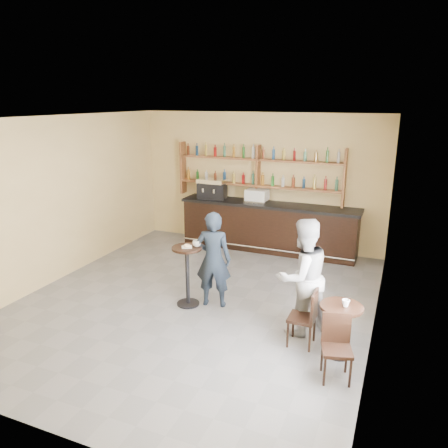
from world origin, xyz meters
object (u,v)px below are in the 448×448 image
at_px(pastry_case, 257,196).
at_px(espresso_machine, 212,189).
at_px(pedestal_table, 188,276).
at_px(cafe_table, 340,330).
at_px(chair_west, 302,317).
at_px(chair_south, 337,349).
at_px(bar_counter, 268,227).
at_px(man_main, 213,259).
at_px(patron_second, 302,277).

bearing_deg(pastry_case, espresso_machine, -173.56).
height_order(pedestal_table, cafe_table, pedestal_table).
distance_m(pedestal_table, chair_west, 2.20).
bearing_deg(chair_south, bar_counter, 100.67).
bearing_deg(bar_counter, pastry_case, 180.00).
relative_size(espresso_machine, chair_west, 0.76).
distance_m(man_main, chair_south, 2.70).
bearing_deg(patron_second, man_main, -57.95).
bearing_deg(man_main, pedestal_table, 9.23).
bearing_deg(bar_counter, man_main, -90.40).
bearing_deg(man_main, bar_counter, -102.86).
bearing_deg(bar_counter, cafe_table, -60.04).
bearing_deg(patron_second, espresso_machine, -95.84).
relative_size(cafe_table, patron_second, 0.41).
bearing_deg(pastry_case, patron_second, -54.98).
distance_m(espresso_machine, pastry_case, 1.15).
bearing_deg(patron_second, pastry_case, -108.50).
height_order(pastry_case, cafe_table, pastry_case).
bearing_deg(chair_west, pastry_case, -152.27).
xyz_separation_m(espresso_machine, chair_south, (3.74, -4.49, -0.95)).
bearing_deg(bar_counter, patron_second, -65.37).
relative_size(espresso_machine, pastry_case, 1.31).
height_order(cafe_table, chair_south, chair_south).
distance_m(bar_counter, espresso_machine, 1.66).
distance_m(bar_counter, pastry_case, 0.78).
bearing_deg(patron_second, chair_south, 77.36).
xyz_separation_m(bar_counter, man_main, (-0.02, -3.15, 0.27)).
bearing_deg(chair_west, cafe_table, 85.12).
distance_m(pastry_case, chair_south, 5.26).
height_order(chair_west, chair_south, chair_west).
height_order(pastry_case, man_main, man_main).
distance_m(bar_counter, chair_south, 5.04).
relative_size(pastry_case, pedestal_table, 0.48).
bearing_deg(chair_west, chair_south, 43.02).
xyz_separation_m(bar_counter, chair_south, (2.29, -4.49, -0.14)).
bearing_deg(pastry_case, chair_south, -53.57).
bearing_deg(bar_counter, espresso_machine, 180.00).
relative_size(bar_counter, pastry_case, 8.25).
xyz_separation_m(man_main, chair_south, (2.31, -1.33, -0.42)).
distance_m(chair_south, patron_second, 1.33).
xyz_separation_m(pastry_case, chair_west, (1.99, -3.84, -0.86)).
relative_size(pedestal_table, chair_south, 1.24).
relative_size(pedestal_table, cafe_table, 1.41).
bearing_deg(chair_south, cafe_table, 78.38).
relative_size(pedestal_table, patron_second, 0.59).
bearing_deg(cafe_table, chair_west, 174.81).
height_order(bar_counter, pedestal_table, bar_counter).
height_order(man_main, chair_west, man_main).
distance_m(pedestal_table, chair_south, 2.97).
bearing_deg(man_main, patron_second, 156.68).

